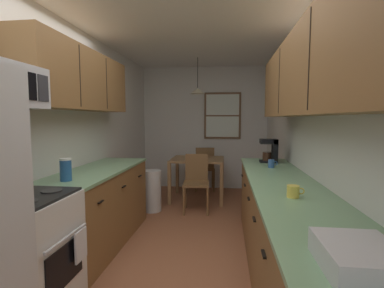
{
  "coord_description": "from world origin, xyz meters",
  "views": [
    {
      "loc": [
        0.47,
        -2.32,
        1.47
      ],
      "look_at": [
        -0.0,
        1.48,
        1.13
      ],
      "focal_mm": 26.28,
      "sensor_mm": 36.0,
      "label": 1
    }
  ],
  "objects_px": {
    "trash_bin": "(152,191)",
    "storage_canister": "(66,170)",
    "coffee_maker": "(271,150)",
    "mug_by_coffeemaker": "(293,191)",
    "dish_rack": "(360,258)",
    "mug_spare": "(271,164)",
    "dining_chair_far": "(205,167)",
    "dining_chair_near": "(196,180)",
    "dining_table": "(197,165)",
    "microwave_over_range": "(0,86)",
    "table_serving_bowl": "(196,157)",
    "stove_range": "(24,256)"
  },
  "relations": [
    {
      "from": "microwave_over_range",
      "to": "mug_spare",
      "type": "distance_m",
      "value": 2.71
    },
    {
      "from": "microwave_over_range",
      "to": "mug_by_coffeemaker",
      "type": "relative_size",
      "value": 4.56
    },
    {
      "from": "trash_bin",
      "to": "dining_chair_far",
      "type": "bearing_deg",
      "value": 61.68
    },
    {
      "from": "trash_bin",
      "to": "mug_by_coffeemaker",
      "type": "bearing_deg",
      "value": -53.03
    },
    {
      "from": "coffee_maker",
      "to": "mug_by_coffeemaker",
      "type": "bearing_deg",
      "value": -93.11
    },
    {
      "from": "dining_chair_near",
      "to": "trash_bin",
      "type": "xyz_separation_m",
      "value": [
        -0.7,
        -0.11,
        -0.17
      ]
    },
    {
      "from": "storage_canister",
      "to": "mug_spare",
      "type": "relative_size",
      "value": 1.94
    },
    {
      "from": "microwave_over_range",
      "to": "trash_bin",
      "type": "bearing_deg",
      "value": 80.65
    },
    {
      "from": "table_serving_bowl",
      "to": "mug_spare",
      "type": "bearing_deg",
      "value": -57.67
    },
    {
      "from": "dining_table",
      "to": "dining_chair_far",
      "type": "xyz_separation_m",
      "value": [
        0.08,
        0.62,
        -0.14
      ]
    },
    {
      "from": "table_serving_bowl",
      "to": "dining_table",
      "type": "bearing_deg",
      "value": -37.82
    },
    {
      "from": "storage_canister",
      "to": "mug_spare",
      "type": "height_order",
      "value": "storage_canister"
    },
    {
      "from": "trash_bin",
      "to": "dish_rack",
      "type": "xyz_separation_m",
      "value": [
        1.67,
        -3.2,
        0.62
      ]
    },
    {
      "from": "dining_table",
      "to": "dining_chair_near",
      "type": "height_order",
      "value": "dining_chair_near"
    },
    {
      "from": "dining_chair_far",
      "to": "coffee_maker",
      "type": "height_order",
      "value": "coffee_maker"
    },
    {
      "from": "dining_chair_near",
      "to": "coffee_maker",
      "type": "bearing_deg",
      "value": -31.15
    },
    {
      "from": "dining_chair_near",
      "to": "storage_canister",
      "type": "height_order",
      "value": "storage_canister"
    },
    {
      "from": "mug_spare",
      "to": "dish_rack",
      "type": "relative_size",
      "value": 0.32
    },
    {
      "from": "dining_chair_far",
      "to": "dish_rack",
      "type": "height_order",
      "value": "dish_rack"
    },
    {
      "from": "dining_chair_near",
      "to": "dining_chair_far",
      "type": "distance_m",
      "value": 1.25
    },
    {
      "from": "microwave_over_range",
      "to": "storage_canister",
      "type": "xyz_separation_m",
      "value": [
        0.11,
        0.58,
        -0.7
      ]
    },
    {
      "from": "dining_table",
      "to": "dish_rack",
      "type": "relative_size",
      "value": 2.77
    },
    {
      "from": "stove_range",
      "to": "dining_chair_far",
      "type": "distance_m",
      "value": 3.97
    },
    {
      "from": "stove_range",
      "to": "dining_chair_far",
      "type": "bearing_deg",
      "value": 75.01
    },
    {
      "from": "storage_canister",
      "to": "mug_spare",
      "type": "distance_m",
      "value": 2.21
    },
    {
      "from": "dining_table",
      "to": "storage_canister",
      "type": "xyz_separation_m",
      "value": [
        -0.95,
        -2.63,
        0.37
      ]
    },
    {
      "from": "dining_chair_near",
      "to": "dish_rack",
      "type": "height_order",
      "value": "dish_rack"
    },
    {
      "from": "dining_chair_far",
      "to": "table_serving_bowl",
      "type": "relative_size",
      "value": 5.46
    },
    {
      "from": "storage_canister",
      "to": "mug_by_coffeemaker",
      "type": "bearing_deg",
      "value": -9.02
    },
    {
      "from": "coffee_maker",
      "to": "table_serving_bowl",
      "type": "xyz_separation_m",
      "value": [
        -1.13,
        1.28,
        -0.28
      ]
    },
    {
      "from": "dining_table",
      "to": "dish_rack",
      "type": "xyz_separation_m",
      "value": [
        1.02,
        -3.94,
        0.31
      ]
    },
    {
      "from": "dining_table",
      "to": "dining_chair_near",
      "type": "relative_size",
      "value": 1.05
    },
    {
      "from": "trash_bin",
      "to": "storage_canister",
      "type": "relative_size",
      "value": 3.13
    },
    {
      "from": "dining_table",
      "to": "storage_canister",
      "type": "distance_m",
      "value": 2.82
    },
    {
      "from": "stove_range",
      "to": "dish_rack",
      "type": "xyz_separation_m",
      "value": [
        1.97,
        -0.73,
        0.48
      ]
    },
    {
      "from": "stove_range",
      "to": "mug_spare",
      "type": "bearing_deg",
      "value": 37.68
    },
    {
      "from": "stove_range",
      "to": "dish_rack",
      "type": "height_order",
      "value": "stove_range"
    },
    {
      "from": "dish_rack",
      "to": "mug_spare",
      "type": "bearing_deg",
      "value": 89.43
    },
    {
      "from": "dining_chair_far",
      "to": "table_serving_bowl",
      "type": "distance_m",
      "value": 0.67
    },
    {
      "from": "trash_bin",
      "to": "storage_canister",
      "type": "bearing_deg",
      "value": -99.01
    },
    {
      "from": "dining_chair_far",
      "to": "mug_by_coffeemaker",
      "type": "height_order",
      "value": "mug_by_coffeemaker"
    },
    {
      "from": "trash_bin",
      "to": "table_serving_bowl",
      "type": "relative_size",
      "value": 3.98
    },
    {
      "from": "mug_spare",
      "to": "table_serving_bowl",
      "type": "bearing_deg",
      "value": 122.33
    },
    {
      "from": "dining_chair_near",
      "to": "mug_by_coffeemaker",
      "type": "relative_size",
      "value": 7.16
    },
    {
      "from": "dining_chair_far",
      "to": "mug_spare",
      "type": "distance_m",
      "value": 2.53
    },
    {
      "from": "dining_table",
      "to": "mug_by_coffeemaker",
      "type": "distance_m",
      "value": 3.12
    },
    {
      "from": "dish_rack",
      "to": "table_serving_bowl",
      "type": "distance_m",
      "value": 4.11
    },
    {
      "from": "mug_spare",
      "to": "stove_range",
      "type": "bearing_deg",
      "value": -142.32
    },
    {
      "from": "trash_bin",
      "to": "mug_spare",
      "type": "bearing_deg",
      "value": -29.0
    },
    {
      "from": "microwave_over_range",
      "to": "dining_chair_near",
      "type": "bearing_deg",
      "value": 66.89
    }
  ]
}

